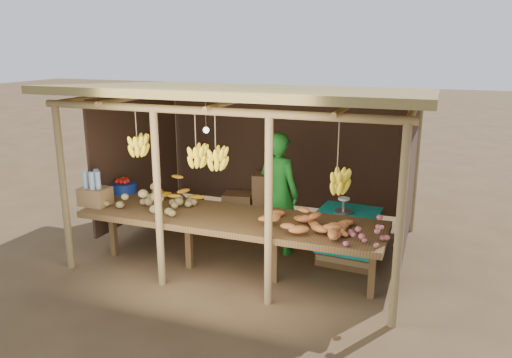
% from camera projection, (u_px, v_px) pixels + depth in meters
% --- Properties ---
extents(ground, '(60.00, 60.00, 0.00)m').
position_uv_depth(ground, '(256.00, 247.00, 7.38)').
color(ground, brown).
rests_on(ground, ground).
extents(stall_structure, '(4.70, 3.50, 2.43)m').
position_uv_depth(stall_structure, '(256.00, 121.00, 6.77)').
color(stall_structure, olive).
rests_on(stall_structure, ground).
extents(counter, '(3.90, 1.05, 0.80)m').
position_uv_depth(counter, '(230.00, 221.00, 6.33)').
color(counter, brown).
rests_on(counter, ground).
extents(potato_heap, '(1.21, 0.88, 0.37)m').
position_uv_depth(potato_heap, '(149.00, 193.00, 6.66)').
color(potato_heap, olive).
rests_on(potato_heap, counter).
extents(sweet_potato_heap, '(1.05, 0.65, 0.36)m').
position_uv_depth(sweet_potato_heap, '(302.00, 215.00, 5.82)').
color(sweet_potato_heap, '#C26B32').
rests_on(sweet_potato_heap, counter).
extents(onion_heap, '(0.77, 0.58, 0.35)m').
position_uv_depth(onion_heap, '(379.00, 230.00, 5.37)').
color(onion_heap, '#B25659').
rests_on(onion_heap, counter).
extents(banana_pile, '(0.72, 0.56, 0.35)m').
position_uv_depth(banana_pile, '(172.00, 188.00, 6.92)').
color(banana_pile, yellow).
rests_on(banana_pile, counter).
extents(tomato_basin, '(0.40, 0.40, 0.21)m').
position_uv_depth(tomato_basin, '(123.00, 186.00, 7.34)').
color(tomato_basin, navy).
rests_on(tomato_basin, counter).
extents(bottle_box, '(0.39, 0.31, 0.48)m').
position_uv_depth(bottle_box, '(95.00, 192.00, 6.73)').
color(bottle_box, olive).
rests_on(bottle_box, counter).
extents(vendor, '(0.74, 0.61, 1.75)m').
position_uv_depth(vendor, '(279.00, 193.00, 7.05)').
color(vendor, '#18701E').
rests_on(vendor, ground).
extents(tarp_crate, '(0.85, 0.75, 0.96)m').
position_uv_depth(tarp_crate, '(348.00, 235.00, 6.80)').
color(tarp_crate, brown).
rests_on(tarp_crate, ground).
extents(carton_stack, '(1.12, 0.50, 0.80)m').
position_uv_depth(carton_stack, '(258.00, 199.00, 8.51)').
color(carton_stack, olive).
rests_on(carton_stack, ground).
extents(burlap_sacks, '(0.76, 0.40, 0.54)m').
position_uv_depth(burlap_sacks, '(186.00, 206.00, 8.53)').
color(burlap_sacks, '#452D20').
rests_on(burlap_sacks, ground).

